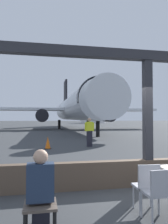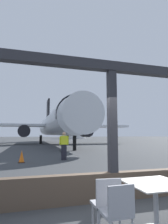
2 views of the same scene
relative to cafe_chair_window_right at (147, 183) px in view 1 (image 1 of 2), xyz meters
The scene contains 10 objects.
ground_plane 41.52m from the cafe_chair_window_right, 88.90° to the left, with size 220.00×220.00×0.00m, color #383A3D.
window_frame 1.84m from the cafe_chair_window_right, 62.11° to the left, with size 8.39×0.24×3.45m.
cafe_chair_window_right is the anchor object (origin of this frame).
cafe_chair_aisle_right 0.37m from the cafe_chair_window_right, 88.16° to the right, with size 0.41×0.41×0.88m.
lounge_bench 1.92m from the cafe_chair_window_right, 169.68° to the right, with size 0.48×0.48×0.44m.
seated_passenger 1.90m from the cafe_chair_window_right, behind, with size 0.40×0.47×1.24m.
airplane 30.00m from the cafe_chair_window_right, 83.93° to the left, with size 26.46×35.42×10.38m.
ground_crew_worker 9.16m from the cafe_chair_window_right, 84.30° to the left, with size 0.57×0.22×1.74m.
traffic_cone 8.76m from the cafe_chair_window_right, 100.42° to the left, with size 0.36×0.36×0.68m.
fuel_storage_tank 78.91m from the cafe_chair_window_right, 77.53° to the left, with size 9.91×9.91×5.04m, color white.
Camera 1 is at (-2.65, -5.13, 1.70)m, focal length 34.47 mm.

